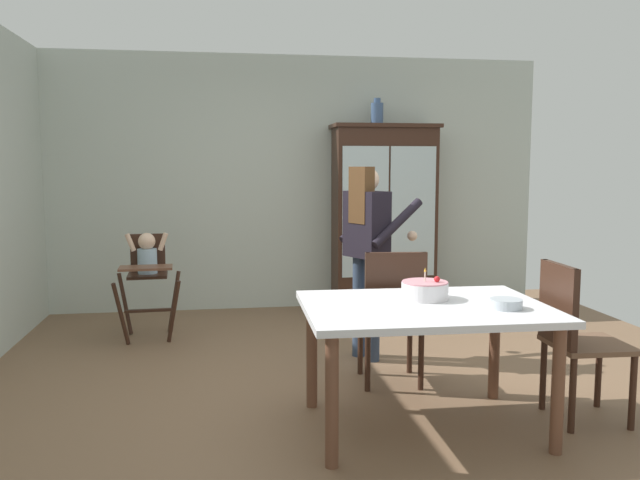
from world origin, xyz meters
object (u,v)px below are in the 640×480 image
object	(u,v)px
adult_person	(367,238)
serving_bowl	(506,304)
birthday_cake	(425,290)
high_chair_with_toddler	(147,266)
dining_chair_far_side	(393,308)
dining_chair_right_end	(573,330)
ceramic_vase	(377,113)
china_cabinet	(384,217)
dining_table	(425,320)

from	to	relation	value
adult_person	serving_bowl	size ratio (longest dim) A/B	8.50
birthday_cake	adult_person	bearing A→B (deg)	92.84
high_chair_with_toddler	serving_bowl	distance (m)	3.34
high_chair_with_toddler	dining_chair_far_side	world-z (taller)	dining_chair_far_side
birthday_cake	dining_chair_far_side	bearing A→B (deg)	93.61
dining_chair_far_side	dining_chair_right_end	size ratio (longest dim) A/B	1.00
ceramic_vase	dining_chair_right_end	bearing A→B (deg)	-82.38
china_cabinet	adult_person	world-z (taller)	china_cabinet
dining_chair_right_end	serving_bowl	bearing A→B (deg)	109.30
ceramic_vase	adult_person	xyz separation A→B (m)	(-0.50, -1.77, -1.12)
dining_table	dining_chair_far_side	xyz separation A→B (m)	(0.01, 0.73, -0.09)
ceramic_vase	dining_table	bearing A→B (deg)	-98.68
dining_chair_far_side	serving_bowl	bearing A→B (deg)	118.72
adult_person	serving_bowl	xyz separation A→B (m)	(0.43, -1.59, -0.20)
ceramic_vase	high_chair_with_toddler	size ratio (longest dim) A/B	0.28
adult_person	birthday_cake	world-z (taller)	adult_person
birthday_cake	high_chair_with_toddler	bearing A→B (deg)	130.55
birthday_cake	dining_chair_far_side	size ratio (longest dim) A/B	0.29
ceramic_vase	serving_bowl	xyz separation A→B (m)	(-0.07, -3.36, -1.32)
china_cabinet	ceramic_vase	xyz separation A→B (m)	(-0.09, 0.00, 1.10)
high_chair_with_toddler	dining_chair_right_end	world-z (taller)	dining_chair_right_end
dining_table	dining_chair_right_end	xyz separation A→B (m)	(0.92, -0.02, -0.09)
dining_chair_far_side	dining_table	bearing A→B (deg)	93.82
ceramic_vase	high_chair_with_toddler	xyz separation A→B (m)	(-2.29, -0.88, -1.43)
ceramic_vase	adult_person	world-z (taller)	ceramic_vase
adult_person	high_chair_with_toddler	bearing A→B (deg)	36.80
dining_table	birthday_cake	size ratio (longest dim) A/B	5.07
dining_table	high_chair_with_toddler	bearing A→B (deg)	127.93
adult_person	birthday_cake	size ratio (longest dim) A/B	5.47
ceramic_vase	dining_chair_far_side	xyz separation A→B (m)	(-0.48, -2.46, -1.53)
high_chair_with_toddler	dining_chair_right_end	xyz separation A→B (m)	(2.72, -2.33, -0.10)
high_chair_with_toddler	dining_chair_right_end	distance (m)	3.59
high_chair_with_toddler	ceramic_vase	bearing A→B (deg)	17.55
dining_chair_right_end	china_cabinet	bearing A→B (deg)	8.36
ceramic_vase	birthday_cake	xyz separation A→B (m)	(-0.44, -3.04, -1.29)
ceramic_vase	dining_table	distance (m)	3.53
ceramic_vase	adult_person	distance (m)	2.15
serving_bowl	dining_chair_right_end	world-z (taller)	dining_chair_right_end
high_chair_with_toddler	birthday_cake	bearing A→B (deg)	-52.84
dining_table	china_cabinet	bearing A→B (deg)	79.82
high_chair_with_toddler	dining_chair_far_side	distance (m)	2.41
dining_table	serving_bowl	size ratio (longest dim) A/B	7.88
adult_person	dining_chair_far_side	size ratio (longest dim) A/B	1.59
china_cabinet	serving_bowl	size ratio (longest dim) A/B	10.94
ceramic_vase	china_cabinet	bearing A→B (deg)	-2.50
serving_bowl	ceramic_vase	bearing A→B (deg)	88.78
ceramic_vase	dining_table	size ratio (longest dim) A/B	0.19
adult_person	serving_bowl	world-z (taller)	adult_person
dining_table	ceramic_vase	bearing A→B (deg)	81.32
ceramic_vase	serving_bowl	distance (m)	3.61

